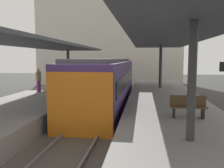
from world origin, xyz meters
TOP-DOWN VIEW (x-y plane):
  - ground_plane at (0.00, 0.00)m, footprint 80.00×80.00m
  - platform_left at (-3.80, 0.00)m, footprint 4.40×28.00m
  - platform_right at (3.80, 0.00)m, footprint 4.40×28.00m
  - track_ballast at (0.00, 0.00)m, footprint 3.20×28.00m
  - rail_near_side at (-0.72, 0.00)m, footprint 0.08×28.00m
  - rail_far_side at (0.72, 0.00)m, footprint 0.08×28.00m
  - commuter_train at (0.00, 4.31)m, footprint 2.78×14.27m
  - canopy_left at (-3.80, 1.40)m, footprint 4.18×21.00m
  - canopy_right at (3.80, 1.40)m, footprint 4.18×21.00m
  - platform_bench at (4.22, -2.16)m, footprint 1.40×0.41m
  - passenger_near_bench at (-4.80, 4.09)m, footprint 0.36×0.36m
  - station_building_backdrop at (-1.93, 20.00)m, footprint 18.00×6.00m

SIDE VIEW (x-z plane):
  - ground_plane at x=0.00m, z-range 0.00..0.00m
  - track_ballast at x=0.00m, z-range 0.00..0.20m
  - rail_near_side at x=-0.72m, z-range 0.20..0.34m
  - rail_far_side at x=0.72m, z-range 0.20..0.34m
  - platform_left at x=-3.80m, z-range 0.00..1.00m
  - platform_right at x=3.80m, z-range 0.00..1.00m
  - platform_bench at x=4.22m, z-range 1.03..1.89m
  - commuter_train at x=0.00m, z-range 0.18..3.28m
  - passenger_near_bench at x=-4.80m, z-range 1.03..2.64m
  - canopy_left at x=-3.80m, z-range 2.51..5.77m
  - canopy_right at x=3.80m, z-range 2.64..6.16m
  - station_building_backdrop at x=-1.93m, z-range 0.00..11.00m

